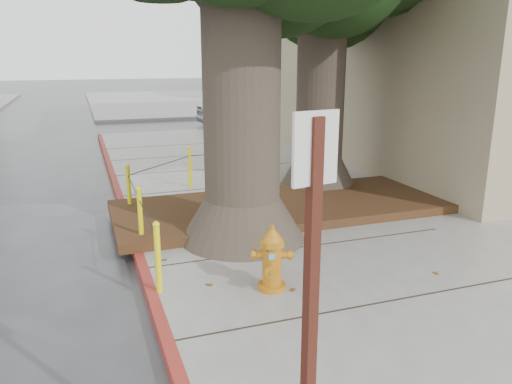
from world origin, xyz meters
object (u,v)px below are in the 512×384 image
fire_hydrant (272,258)px  car_silver (238,111)px  car_red (370,103)px  signpost (310,326)px

fire_hydrant → car_silver: bearing=96.0°
car_silver → car_red: (8.34, 2.04, -0.06)m
fire_hydrant → signpost: 3.65m
car_red → car_silver: bearing=106.6°
car_silver → fire_hydrant: bearing=157.0°
car_silver → signpost: bearing=156.7°
fire_hydrant → signpost: bearing=-86.1°
fire_hydrant → car_silver: size_ratio=0.23×
fire_hydrant → signpost: signpost is taller
signpost → car_silver: size_ratio=0.71×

